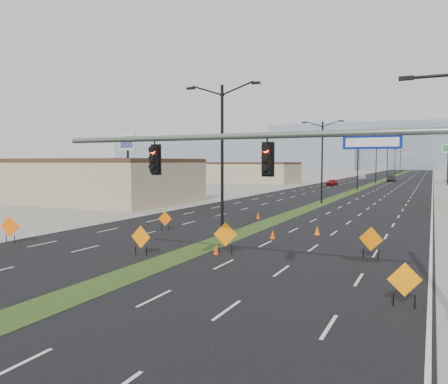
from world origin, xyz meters
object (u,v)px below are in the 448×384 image
at_px(cone_3, 258,216).
at_px(streetlight_0, 222,157).
at_px(construction_sign_0, 10,227).
at_px(construction_sign_1, 141,238).
at_px(signal_mast, 317,171).
at_px(streetlight_2, 358,160).
at_px(streetlight_1, 322,159).
at_px(construction_sign_5, 371,240).
at_px(cone_2, 317,231).
at_px(pole_sign_west, 128,149).
at_px(streetlight_4, 387,161).
at_px(car_left, 332,183).
at_px(construction_sign_2, 165,219).
at_px(construction_sign_3, 225,235).
at_px(car_far, 362,177).
at_px(cone_1, 273,235).
at_px(cone_0, 216,250).
at_px(pole_sign_east_far, 448,152).
at_px(streetlight_3, 376,160).
at_px(streetlight_6, 400,161).
at_px(construction_sign_4, 405,281).
at_px(car_mid, 392,179).
at_px(streetlight_5, 395,161).

bearing_deg(cone_3, streetlight_0, -80.85).
distance_m(streetlight_0, construction_sign_0, 14.02).
bearing_deg(construction_sign_0, construction_sign_1, -8.22).
xyz_separation_m(signal_mast, streetlight_2, (-8.56, 66.00, 0.63)).
relative_size(signal_mast, streetlight_1, 1.63).
bearing_deg(construction_sign_5, cone_2, 140.06).
xyz_separation_m(construction_sign_0, construction_sign_1, (9.50, 0.66, -0.06)).
bearing_deg(construction_sign_0, pole_sign_west, 95.03).
relative_size(streetlight_0, construction_sign_1, 6.05).
height_order(streetlight_4, car_left, streetlight_4).
bearing_deg(construction_sign_2, car_left, 84.28).
relative_size(construction_sign_3, cone_3, 3.04).
distance_m(car_far, cone_1, 102.08).
xyz_separation_m(construction_sign_2, cone_2, (10.73, 2.86, -0.51)).
height_order(cone_0, pole_sign_east_far, pole_sign_east_far).
height_order(car_far, cone_1, car_far).
bearing_deg(streetlight_2, streetlight_3, 90.00).
distance_m(streetlight_3, streetlight_6, 84.00).
height_order(construction_sign_3, cone_2, construction_sign_3).
bearing_deg(streetlight_4, construction_sign_4, -84.58).
bearing_deg(streetlight_0, car_far, 93.24).
distance_m(streetlight_3, construction_sign_5, 86.11).
bearing_deg(pole_sign_east_far, streetlight_1, -130.41).
xyz_separation_m(streetlight_4, construction_sign_4, (11.48, -121.00, -4.47)).
xyz_separation_m(signal_mast, streetlight_1, (-8.56, 38.00, 0.63)).
distance_m(car_mid, car_far, 13.06).
distance_m(streetlight_0, cone_2, 8.62).
distance_m(streetlight_3, car_mid, 11.18).
distance_m(construction_sign_2, construction_sign_3, 9.48).
xyz_separation_m(streetlight_2, pole_sign_west, (-17.57, -43.16, 1.11)).
distance_m(streetlight_5, construction_sign_3, 143.80).
xyz_separation_m(construction_sign_3, construction_sign_4, (9.48, -5.29, -0.11)).
relative_size(streetlight_5, pole_sign_west, 1.24).
bearing_deg(streetlight_6, streetlight_0, -90.00).
relative_size(streetlight_2, construction_sign_2, 6.98).
height_order(car_mid, construction_sign_1, construction_sign_1).
height_order(streetlight_0, construction_sign_0, streetlight_0).
xyz_separation_m(construction_sign_4, cone_2, (-6.39, 13.75, -0.62)).
relative_size(car_left, cone_0, 7.37).
xyz_separation_m(signal_mast, car_far, (-14.42, 113.62, -4.06)).
distance_m(streetlight_3, cone_0, 88.20).
xyz_separation_m(streetlight_1, construction_sign_2, (-5.65, -26.12, -4.58)).
relative_size(streetlight_2, streetlight_3, 1.00).
bearing_deg(car_left, construction_sign_5, -68.79).
bearing_deg(construction_sign_1, streetlight_5, 91.02).
distance_m(streetlight_1, cone_3, 17.81).
xyz_separation_m(streetlight_1, streetlight_2, (0.00, 28.00, 0.00)).
bearing_deg(construction_sign_0, car_far, 74.86).
relative_size(car_mid, pole_sign_east_far, 0.53).
bearing_deg(streetlight_1, construction_sign_2, -102.20).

